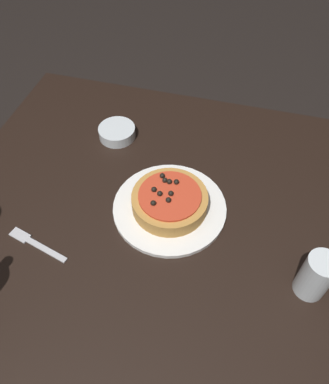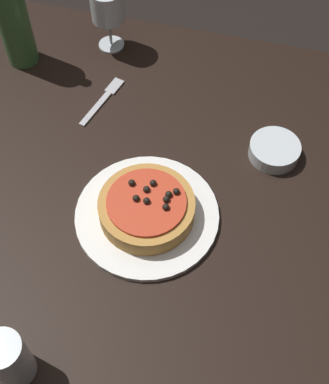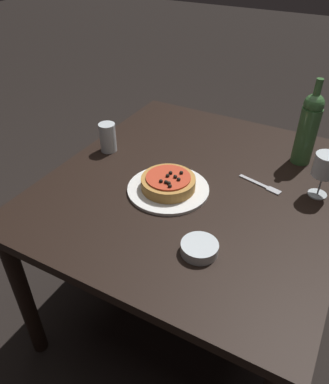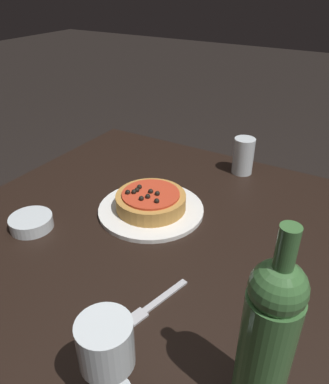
# 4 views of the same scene
# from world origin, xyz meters

# --- Properties ---
(ground_plane) EXTENTS (14.00, 14.00, 0.00)m
(ground_plane) POSITION_xyz_m (0.00, 0.00, 0.00)
(ground_plane) COLOR black
(dining_table) EXTENTS (1.17, 1.05, 0.71)m
(dining_table) POSITION_xyz_m (0.00, 0.00, 0.63)
(dining_table) COLOR black
(dining_table) RESTS_ON ground_plane
(dinner_plate) EXTENTS (0.30, 0.30, 0.01)m
(dinner_plate) POSITION_xyz_m (0.10, -0.07, 0.71)
(dinner_plate) COLOR white
(dinner_plate) RESTS_ON dining_table
(pizza) EXTENTS (0.19, 0.19, 0.06)m
(pizza) POSITION_xyz_m (0.10, -0.07, 0.74)
(pizza) COLOR #BC843D
(pizza) RESTS_ON dinner_plate
(water_cup) EXTENTS (0.07, 0.07, 0.12)m
(water_cup) POSITION_xyz_m (-0.03, -0.42, 0.77)
(water_cup) COLOR silver
(water_cup) RESTS_ON dining_table
(side_bowl) EXTENTS (0.11, 0.11, 0.03)m
(side_bowl) POSITION_xyz_m (0.33, 0.16, 0.73)
(side_bowl) COLOR silver
(side_bowl) RESTS_ON dining_table
(fork) EXTENTS (0.06, 0.17, 0.00)m
(fork) POSITION_xyz_m (-0.09, 0.22, 0.71)
(fork) COLOR #B7B7BC
(fork) RESTS_ON dining_table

